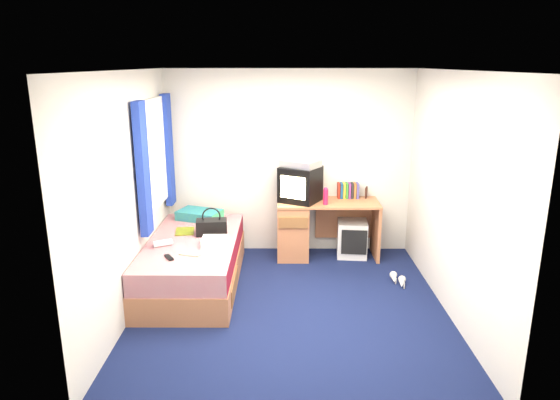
{
  "coord_description": "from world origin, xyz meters",
  "views": [
    {
      "loc": [
        -0.08,
        -4.73,
        2.47
      ],
      "look_at": [
        -0.11,
        0.7,
        0.97
      ],
      "focal_mm": 32.0,
      "sensor_mm": 36.0,
      "label": 1
    }
  ],
  "objects_px": {
    "bed": "(194,262)",
    "towel": "(215,242)",
    "picture_frame": "(366,192)",
    "white_heels": "(398,281)",
    "desk": "(306,227)",
    "water_bottle": "(163,243)",
    "pink_water_bottle": "(326,197)",
    "crt_tv": "(300,184)",
    "aerosol_can": "(316,194)",
    "handbag": "(212,226)",
    "remote_control": "(169,257)",
    "pillow": "(200,215)",
    "vcr": "(301,163)",
    "magazine": "(185,231)",
    "colour_swatch_fan": "(190,255)",
    "storage_cube": "(352,238)"
  },
  "relations": [
    {
      "from": "pillow",
      "to": "aerosol_can",
      "type": "distance_m",
      "value": 1.51
    },
    {
      "from": "white_heels",
      "to": "colour_swatch_fan",
      "type": "bearing_deg",
      "value": -168.32
    },
    {
      "from": "white_heels",
      "to": "vcr",
      "type": "bearing_deg",
      "value": 141.69
    },
    {
      "from": "aerosol_can",
      "to": "handbag",
      "type": "height_order",
      "value": "aerosol_can"
    },
    {
      "from": "aerosol_can",
      "to": "remote_control",
      "type": "xyz_separation_m",
      "value": [
        -1.59,
        -1.46,
        -0.28
      ]
    },
    {
      "from": "aerosol_can",
      "to": "magazine",
      "type": "bearing_deg",
      "value": -158.17
    },
    {
      "from": "storage_cube",
      "to": "magazine",
      "type": "relative_size",
      "value": 1.69
    },
    {
      "from": "picture_frame",
      "to": "towel",
      "type": "bearing_deg",
      "value": -130.67
    },
    {
      "from": "crt_tv",
      "to": "magazine",
      "type": "height_order",
      "value": "crt_tv"
    },
    {
      "from": "crt_tv",
      "to": "towel",
      "type": "bearing_deg",
      "value": -104.29
    },
    {
      "from": "bed",
      "to": "crt_tv",
      "type": "bearing_deg",
      "value": 34.98
    },
    {
      "from": "handbag",
      "to": "remote_control",
      "type": "bearing_deg",
      "value": -120.68
    },
    {
      "from": "pillow",
      "to": "crt_tv",
      "type": "distance_m",
      "value": 1.34
    },
    {
      "from": "picture_frame",
      "to": "aerosol_can",
      "type": "height_order",
      "value": "aerosol_can"
    },
    {
      "from": "vcr",
      "to": "remote_control",
      "type": "xyz_separation_m",
      "value": [
        -1.38,
        -1.44,
        -0.69
      ]
    },
    {
      "from": "bed",
      "to": "vcr",
      "type": "xyz_separation_m",
      "value": [
        1.24,
        0.87,
        0.97
      ]
    },
    {
      "from": "crt_tv",
      "to": "remote_control",
      "type": "xyz_separation_m",
      "value": [
        -1.38,
        -1.43,
        -0.42
      ]
    },
    {
      "from": "handbag",
      "to": "picture_frame",
      "type": "bearing_deg",
      "value": 18.11
    },
    {
      "from": "handbag",
      "to": "towel",
      "type": "xyz_separation_m",
      "value": [
        0.08,
        -0.37,
        -0.05
      ]
    },
    {
      "from": "desk",
      "to": "crt_tv",
      "type": "height_order",
      "value": "crt_tv"
    },
    {
      "from": "pink_water_bottle",
      "to": "pillow",
      "type": "bearing_deg",
      "value": 178.39
    },
    {
      "from": "bed",
      "to": "towel",
      "type": "bearing_deg",
      "value": -34.62
    },
    {
      "from": "bed",
      "to": "aerosol_can",
      "type": "xyz_separation_m",
      "value": [
        1.44,
        0.89,
        0.56
      ]
    },
    {
      "from": "magazine",
      "to": "storage_cube",
      "type": "bearing_deg",
      "value": 16.78
    },
    {
      "from": "picture_frame",
      "to": "pink_water_bottle",
      "type": "distance_m",
      "value": 0.66
    },
    {
      "from": "storage_cube",
      "to": "picture_frame",
      "type": "xyz_separation_m",
      "value": [
        0.19,
        0.16,
        0.58
      ]
    },
    {
      "from": "towel",
      "to": "water_bottle",
      "type": "distance_m",
      "value": 0.57
    },
    {
      "from": "towel",
      "to": "magazine",
      "type": "bearing_deg",
      "value": 132.59
    },
    {
      "from": "storage_cube",
      "to": "crt_tv",
      "type": "height_order",
      "value": "crt_tv"
    },
    {
      "from": "bed",
      "to": "aerosol_can",
      "type": "distance_m",
      "value": 1.79
    },
    {
      "from": "magazine",
      "to": "colour_swatch_fan",
      "type": "distance_m",
      "value": 0.76
    },
    {
      "from": "bed",
      "to": "water_bottle",
      "type": "xyz_separation_m",
      "value": [
        -0.29,
        -0.21,
        0.31
      ]
    },
    {
      "from": "crt_tv",
      "to": "towel",
      "type": "distance_m",
      "value": 1.48
    },
    {
      "from": "desk",
      "to": "handbag",
      "type": "distance_m",
      "value": 1.34
    },
    {
      "from": "pillow",
      "to": "colour_swatch_fan",
      "type": "distance_m",
      "value": 1.24
    },
    {
      "from": "pillow",
      "to": "towel",
      "type": "xyz_separation_m",
      "value": [
        0.32,
        -0.95,
        -0.01
      ]
    },
    {
      "from": "pink_water_bottle",
      "to": "picture_frame",
      "type": "bearing_deg",
      "value": 30.7
    },
    {
      "from": "vcr",
      "to": "pink_water_bottle",
      "type": "bearing_deg",
      "value": 6.04
    },
    {
      "from": "crt_tv",
      "to": "colour_swatch_fan",
      "type": "distance_m",
      "value": 1.84
    },
    {
      "from": "towel",
      "to": "remote_control",
      "type": "distance_m",
      "value": 0.56
    },
    {
      "from": "pink_water_bottle",
      "to": "white_heels",
      "type": "height_order",
      "value": "pink_water_bottle"
    },
    {
      "from": "picture_frame",
      "to": "towel",
      "type": "distance_m",
      "value": 2.23
    },
    {
      "from": "pillow",
      "to": "vcr",
      "type": "xyz_separation_m",
      "value": [
        1.28,
        0.11,
        0.65
      ]
    },
    {
      "from": "water_bottle",
      "to": "white_heels",
      "type": "bearing_deg",
      "value": 4.6
    },
    {
      "from": "picture_frame",
      "to": "handbag",
      "type": "distance_m",
      "value": 2.12
    },
    {
      "from": "vcr",
      "to": "bed",
      "type": "bearing_deg",
      "value": -111.96
    },
    {
      "from": "white_heels",
      "to": "desk",
      "type": "bearing_deg",
      "value": 139.62
    },
    {
      "from": "handbag",
      "to": "towel",
      "type": "height_order",
      "value": "handbag"
    },
    {
      "from": "crt_tv",
      "to": "magazine",
      "type": "xyz_separation_m",
      "value": [
        -1.38,
        -0.61,
        -0.43
      ]
    },
    {
      "from": "bed",
      "to": "vcr",
      "type": "relative_size",
      "value": 4.46
    }
  ]
}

